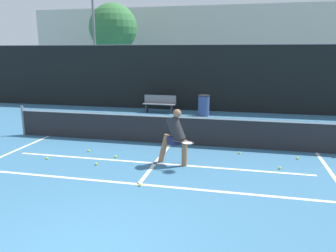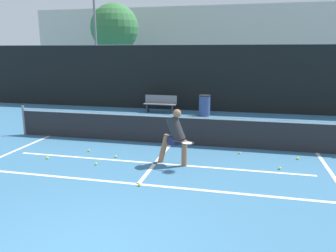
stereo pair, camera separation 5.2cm
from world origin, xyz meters
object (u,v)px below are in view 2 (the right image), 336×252
(courtside_bench, at_px, (160,103))
(player_practicing, at_px, (175,135))
(trash_bin, at_px, (205,105))
(parked_car, at_px, (183,93))

(courtside_bench, bearing_deg, player_practicing, -70.99)
(player_practicing, height_order, trash_bin, player_practicing)
(player_practicing, distance_m, parked_car, 11.20)
(courtside_bench, distance_m, parked_car, 3.74)
(player_practicing, height_order, parked_car, player_practicing)
(player_practicing, relative_size, trash_bin, 1.55)
(courtside_bench, relative_size, trash_bin, 1.66)
(player_practicing, bearing_deg, parked_car, 113.41)
(player_practicing, distance_m, courtside_bench, 7.70)
(player_practicing, xyz_separation_m, courtside_bench, (-2.28, 7.34, -0.35))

